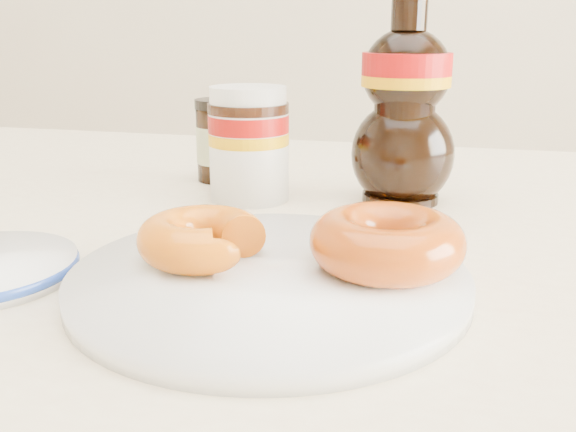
% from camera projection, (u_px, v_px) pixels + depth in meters
% --- Properties ---
extents(dining_table, '(1.40, 0.90, 0.75)m').
position_uv_depth(dining_table, '(223.00, 322.00, 0.56)').
color(dining_table, '#F7E5BC').
rests_on(dining_table, ground).
extents(plate, '(0.26, 0.26, 0.01)m').
position_uv_depth(plate, '(269.00, 278.00, 0.42)').
color(plate, white).
rests_on(plate, dining_table).
extents(donut_bitten, '(0.11, 0.11, 0.03)m').
position_uv_depth(donut_bitten, '(202.00, 238.00, 0.43)').
color(donut_bitten, '#CC4D0B').
rests_on(donut_bitten, plate).
extents(donut_whole, '(0.12, 0.12, 0.04)m').
position_uv_depth(donut_whole, '(387.00, 242.00, 0.42)').
color(donut_whole, '#A63F0A').
rests_on(donut_whole, plate).
extents(nutella_jar, '(0.08, 0.08, 0.11)m').
position_uv_depth(nutella_jar, '(249.00, 140.00, 0.62)').
color(nutella_jar, white).
rests_on(nutella_jar, dining_table).
extents(syrup_bottle, '(0.12, 0.11, 0.19)m').
position_uv_depth(syrup_bottle, '(405.00, 103.00, 0.60)').
color(syrup_bottle, black).
rests_on(syrup_bottle, dining_table).
extents(dark_jar, '(0.06, 0.06, 0.09)m').
position_uv_depth(dark_jar, '(221.00, 141.00, 0.70)').
color(dark_jar, black).
rests_on(dark_jar, dining_table).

